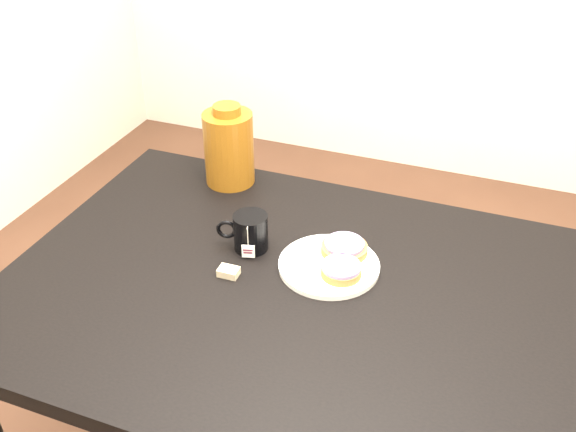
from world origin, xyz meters
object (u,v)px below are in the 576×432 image
Objects in this scene: table at (323,323)px; bagel_back at (344,248)px; mug at (250,232)px; bagel_package at (229,147)px; plate at (329,265)px; teabag_pouch at (229,272)px; bagel_front at (341,270)px.

bagel_back reaches higher than table.
table is 10.91× the size of mug.
bagel_back is 0.45m from bagel_package.
table is at bearing -89.86° from bagel_back.
plate is 0.22m from teabag_pouch.
teabag_pouch is at bearing -162.48° from bagel_front.
bagel_front is 0.24m from mug.
table is at bearing 3.39° from teabag_pouch.
bagel_back is 0.08m from bagel_front.
mug is 0.32m from bagel_package.
bagel_back is at bearing 35.57° from teabag_pouch.
table is 0.13m from plate.
mug is at bearing 171.07° from bagel_front.
bagel_back is at bearing 69.98° from plate.
mug is 0.58× the size of bagel_package.
plate is 0.20m from mug.
bagel_front is at bearing 74.56° from table.
bagel_front is at bearing -78.04° from bagel_back.
bagel_back reaches higher than teabag_pouch.
bagel_front is at bearing -38.41° from plate.
bagel_package reaches higher than mug.
table is 0.27m from mug.
teabag_pouch is (-0.24, -0.07, -0.02)m from bagel_front.
bagel_back is 1.17× the size of mug.
mug is at bearing -56.64° from bagel_package.
plate is 5.05× the size of teabag_pouch.
bagel_package reaches higher than teabag_pouch.
table is 0.24m from teabag_pouch.
bagel_back and bagel_front have the same top height.
mug is at bearing 177.81° from plate.
bagel_front is 0.51m from bagel_package.
mug reaches higher than table.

